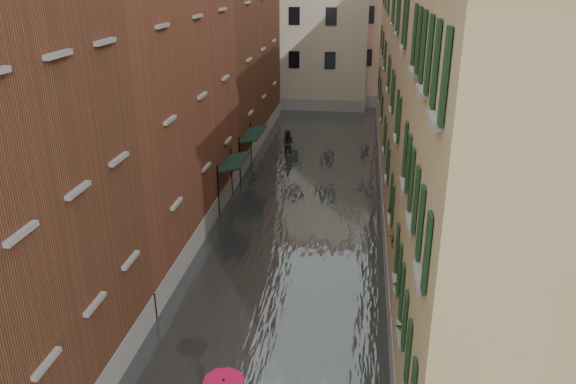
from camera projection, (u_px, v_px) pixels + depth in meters
The scene contains 13 objects.
ground at pixel (259, 371), 17.27m from camera, with size 120.00×120.00×0.00m, color #565659.
floodwater at pixel (304, 205), 29.21m from camera, with size 10.00×60.00×0.20m, color #414748.
building_left_mid at pixel (133, 101), 24.11m from camera, with size 6.00×14.00×12.50m, color brown.
building_left_far at pixel (218, 42), 37.65m from camera, with size 6.00×16.00×14.00m, color brown.
building_right_near at pixel (548, 248), 12.46m from camera, with size 6.00×8.00×11.50m, color #9A7B4F.
building_right_mid at pixel (469, 105), 22.31m from camera, with size 6.00×14.00×13.00m, color #98795C.
building_right_far at pixel (429, 65), 36.41m from camera, with size 6.00×16.00×11.50m, color #9A7B4F.
building_end_cream at pixel (300, 30), 50.25m from camera, with size 12.00×9.00×13.00m, color #B7AC91.
building_end_pink at pixel (401, 34), 51.18m from camera, with size 10.00×9.00×12.00m, color #D0A692.
awning_near at pixel (234, 163), 28.13m from camera, with size 1.09×2.93×2.80m.
awning_far at pixel (253, 135), 32.88m from camera, with size 1.09×3.40×2.80m.
window_planters at pixel (403, 274), 15.85m from camera, with size 0.59×10.85×0.84m.
pedestrian_far at pixel (288, 144), 36.61m from camera, with size 0.89×0.69×1.83m, color black.
Camera 1 is at (2.71, -13.77, 11.52)m, focal length 35.00 mm.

